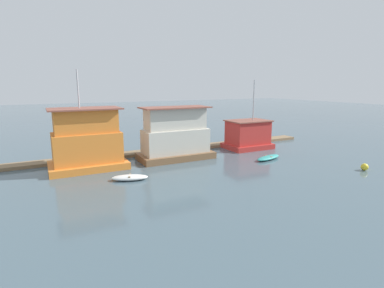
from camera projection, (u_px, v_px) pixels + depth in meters
ground_plane at (188, 156)px, 30.93m from camera, size 200.00×200.00×0.00m
dock_walkway at (176, 149)px, 33.33m from camera, size 33.80×1.78×0.30m
houseboat_orange at (87, 142)px, 25.77m from camera, size 6.43×4.04×8.44m
houseboat_brown at (175, 136)px, 29.26m from camera, size 7.29×3.59×5.12m
houseboat_red at (248, 135)px, 34.27m from camera, size 5.09×3.67×7.72m
dinghy_white at (130, 178)px, 22.96m from camera, size 2.97×1.93×0.40m
dinghy_teal at (268, 158)px, 29.27m from camera, size 3.47×1.84×0.38m
mooring_post_far_right at (248, 138)px, 36.21m from camera, size 0.24×0.24×1.83m
mooring_post_near_left at (169, 148)px, 31.63m from camera, size 0.28×0.28×1.27m
buoy_yellow at (365, 167)px, 25.54m from camera, size 0.61×0.61×0.61m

